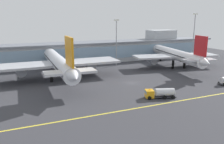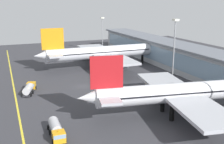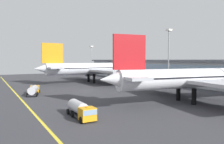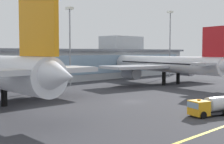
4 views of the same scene
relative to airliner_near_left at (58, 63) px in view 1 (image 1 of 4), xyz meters
name	(u,v)px [view 1 (image 1 of 4)]	position (x,y,z in m)	size (l,w,h in m)	color
ground_plane	(132,83)	(23.49, -16.18, -6.49)	(208.24, 208.24, 0.00)	#38383D
taxiway_centreline_stripe	(169,103)	(23.49, -38.18, -6.48)	(166.59, 0.50, 0.01)	yellow
terminal_building	(96,51)	(25.56, 28.57, -0.67)	(151.74, 14.00, 15.99)	#ADB2B7
airliner_near_left	(58,63)	(0.00, 0.00, 0.00)	(47.95, 58.77, 17.80)	black
airliner_near_right	(176,55)	(55.67, -0.08, -0.54)	(41.47, 51.36, 16.33)	black
baggage_tug_near	(159,93)	(23.21, -33.71, -4.98)	(9.35, 5.28, 2.90)	black
apron_light_mast_centre	(194,30)	(78.79, 14.40, 10.09)	(1.80, 1.80, 25.65)	gray
apron_light_mast_east	(116,35)	(31.20, 14.91, 8.36)	(1.80, 1.80, 22.52)	gray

